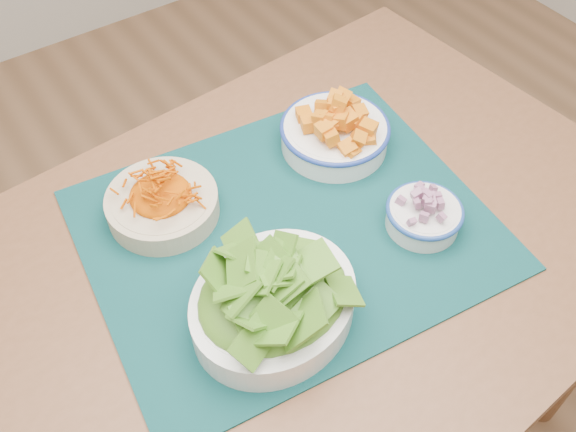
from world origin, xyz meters
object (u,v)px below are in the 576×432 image
object	(u,v)px
table	(288,292)
placemat	(288,229)
carrot_bowl	(162,200)
lettuce_bowl	(273,296)
squash_bowl	(335,126)
onion_bowl	(424,212)

from	to	relation	value
table	placemat	world-z (taller)	placemat
placemat	carrot_bowl	size ratio (longest dim) A/B	3.09
placemat	lettuce_bowl	distance (m)	0.17
placemat	lettuce_bowl	bearing A→B (deg)	-125.14
table	placemat	xyz separation A→B (m)	(0.03, 0.04, 0.10)
table	lettuce_bowl	distance (m)	0.19
squash_bowl	lettuce_bowl	size ratio (longest dim) A/B	0.74
placemat	squash_bowl	xyz separation A→B (m)	(0.17, 0.11, 0.05)
lettuce_bowl	onion_bowl	xyz separation A→B (m)	(0.28, 0.01, -0.02)
carrot_bowl	onion_bowl	size ratio (longest dim) A/B	1.32
lettuce_bowl	table	bearing A→B (deg)	31.02
placemat	onion_bowl	world-z (taller)	onion_bowl
placemat	onion_bowl	size ratio (longest dim) A/B	4.08
table	squash_bowl	bearing A→B (deg)	32.30
table	placemat	size ratio (longest dim) A/B	2.06
onion_bowl	table	bearing A→B (deg)	160.76
carrot_bowl	squash_bowl	distance (m)	0.32
placemat	carrot_bowl	xyz separation A→B (m)	(-0.15, 0.14, 0.03)
carrot_bowl	lettuce_bowl	bearing A→B (deg)	-81.33
carrot_bowl	placemat	bearing A→B (deg)	-43.49
carrot_bowl	lettuce_bowl	distance (m)	0.26
lettuce_bowl	placemat	bearing A→B (deg)	34.36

